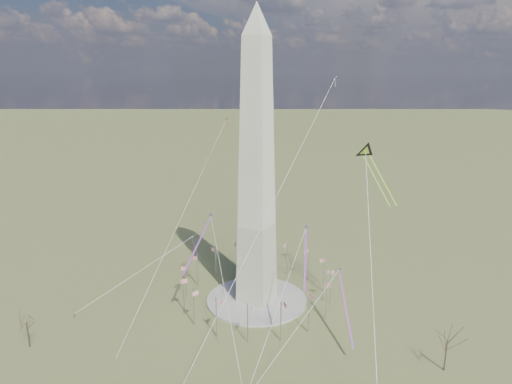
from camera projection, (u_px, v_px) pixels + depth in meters
The scene contains 14 objects.
ground at pixel (257, 301), 164.30m from camera, with size 2000.00×2000.00×0.00m, color #51572B.
plaza at pixel (257, 300), 164.19m from camera, with size 36.00×36.00×0.80m, color #ADA79E.
washington_monument at pixel (257, 171), 152.02m from camera, with size 15.56×15.56×100.00m.
flagpole_ring at pixel (257, 282), 162.43m from camera, with size 54.40×54.40×13.00m.
tree_near at pixel (448, 339), 123.64m from camera, with size 7.81×7.81×13.67m.
tree_far at pixel (26, 321), 134.59m from camera, with size 6.84×6.84×11.97m.
person_west at pixel (74, 316), 152.62m from camera, with size 0.75×0.59×1.55m, color gray.
kite_delta_black at pixel (367, 154), 147.82m from camera, with size 17.71×17.85×16.87m.
kite_diamond_purple at pixel (194, 238), 176.28m from camera, with size 2.03×3.41×10.55m.
kite_streamer_left at pixel (306, 250), 135.69m from camera, with size 8.47×18.47×13.38m.
kite_streamer_mid at pixel (202, 235), 154.10m from camera, with size 4.30×21.24×14.63m.
kite_streamer_right at pixel (344, 295), 140.49m from camera, with size 12.62×20.00×15.44m.
kite_small_red at pixel (227, 120), 200.94m from camera, with size 1.21×2.04×4.83m.
kite_small_white at pixel (335, 79), 177.73m from camera, with size 1.34×1.61×4.28m.
Camera 1 is at (71.23, -130.62, 79.98)m, focal length 32.00 mm.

